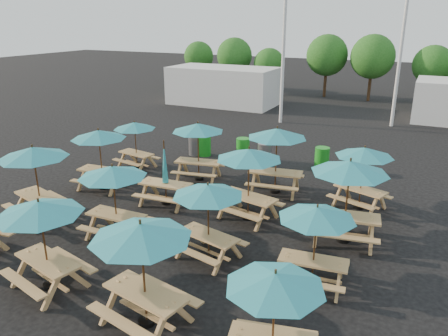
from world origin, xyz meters
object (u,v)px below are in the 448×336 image
at_px(picnic_unit_1, 33,157).
at_px(picnic_unit_13, 317,218).
at_px(picnic_unit_9, 208,195).
at_px(picnic_unit_11, 277,137).
at_px(picnic_unit_4, 40,213).
at_px(waste_bin_3, 265,154).
at_px(picnic_unit_12, 275,286).
at_px(picnic_unit_15, 364,156).
at_px(picnic_unit_8, 141,238).
at_px(picnic_unit_14, 350,172).
at_px(picnic_unit_3, 135,128).
at_px(picnic_unit_2, 99,138).
at_px(picnic_unit_10, 249,158).
at_px(picnic_unit_6, 165,178).
at_px(picnic_unit_5, 113,176).
at_px(waste_bin_0, 195,145).
at_px(picnic_unit_7, 198,131).
at_px(waste_bin_1, 204,145).
at_px(waste_bin_2, 243,149).
at_px(waste_bin_4, 322,159).

height_order(picnic_unit_1, picnic_unit_13, picnic_unit_1).
bearing_deg(picnic_unit_9, picnic_unit_11, 102.64).
height_order(picnic_unit_4, waste_bin_3, picnic_unit_4).
xyz_separation_m(picnic_unit_12, picnic_unit_15, (0.25, 8.33, 0.11)).
bearing_deg(picnic_unit_8, picnic_unit_14, 72.28).
height_order(picnic_unit_3, picnic_unit_8, picnic_unit_8).
bearing_deg(picnic_unit_4, picnic_unit_2, 132.63).
distance_m(picnic_unit_10, picnic_unit_11, 2.59).
height_order(picnic_unit_6, waste_bin_3, picnic_unit_6).
bearing_deg(picnic_unit_13, picnic_unit_5, 174.62).
bearing_deg(waste_bin_3, picnic_unit_13, -62.12).
xyz_separation_m(picnic_unit_5, waste_bin_0, (-2.00, 8.40, -1.48)).
bearing_deg(picnic_unit_5, picnic_unit_7, 90.78).
bearing_deg(picnic_unit_4, picnic_unit_1, 153.06).
relative_size(waste_bin_1, waste_bin_2, 1.00).
bearing_deg(picnic_unit_7, picnic_unit_2, -149.48).
bearing_deg(picnic_unit_5, picnic_unit_13, -0.42).
xyz_separation_m(picnic_unit_14, waste_bin_3, (-4.67, 5.71, -1.69)).
height_order(picnic_unit_1, waste_bin_4, picnic_unit_1).
bearing_deg(picnic_unit_15, picnic_unit_12, -72.14).
height_order(picnic_unit_4, picnic_unit_6, picnic_unit_6).
bearing_deg(picnic_unit_5, picnic_unit_4, -87.49).
bearing_deg(picnic_unit_13, picnic_unit_4, -159.51).
distance_m(picnic_unit_2, waste_bin_1, 5.95).
xyz_separation_m(picnic_unit_15, waste_bin_2, (-5.91, 3.41, -1.43)).
relative_size(picnic_unit_12, picnic_unit_14, 0.86).
bearing_deg(picnic_unit_7, picnic_unit_13, -51.49).
bearing_deg(picnic_unit_2, waste_bin_1, 69.59).
distance_m(picnic_unit_8, picnic_unit_11, 8.43).
xyz_separation_m(picnic_unit_6, waste_bin_2, (0.41, 6.00, -0.47)).
bearing_deg(picnic_unit_6, picnic_unit_5, -93.14).
xyz_separation_m(waste_bin_1, waste_bin_2, (1.90, 0.28, 0.00)).
bearing_deg(picnic_unit_12, waste_bin_3, 99.00).
relative_size(picnic_unit_11, waste_bin_0, 2.52).
bearing_deg(picnic_unit_12, picnic_unit_8, 166.98).
height_order(picnic_unit_1, picnic_unit_5, picnic_unit_1).
bearing_deg(picnic_unit_7, picnic_unit_8, -78.92).
distance_m(picnic_unit_4, picnic_unit_14, 8.23).
height_order(waste_bin_1, waste_bin_3, same).
bearing_deg(picnic_unit_1, picnic_unit_13, 16.48).
distance_m(picnic_unit_7, picnic_unit_8, 9.01).
distance_m(waste_bin_0, waste_bin_2, 2.40).
relative_size(picnic_unit_1, picnic_unit_12, 1.23).
relative_size(picnic_unit_12, waste_bin_0, 2.19).
relative_size(picnic_unit_1, picnic_unit_13, 1.26).
distance_m(picnic_unit_9, picnic_unit_11, 5.42).
distance_m(picnic_unit_9, picnic_unit_13, 2.92).
distance_m(picnic_unit_8, waste_bin_4, 11.95).
distance_m(picnic_unit_1, picnic_unit_11, 8.33).
distance_m(picnic_unit_4, waste_bin_3, 11.45).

